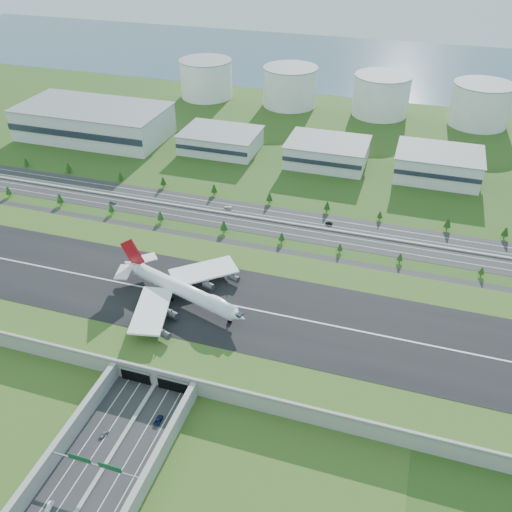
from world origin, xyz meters
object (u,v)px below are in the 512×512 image
(car_4, at_px, (113,202))
(car_7, at_px, (228,207))
(car_0, at_px, (104,434))
(fuel_tank_a, at_px, (206,79))
(boeing_747, at_px, (181,289))
(car_2, at_px, (159,420))
(car_5, at_px, (329,223))
(car_1, at_px, (49,507))

(car_4, height_order, car_7, car_4)
(car_0, relative_size, car_4, 0.86)
(fuel_tank_a, relative_size, boeing_747, 0.67)
(boeing_747, distance_m, car_2, 66.92)
(car_4, xyz_separation_m, car_7, (74.92, 16.91, -0.03))
(car_5, bearing_deg, car_0, -11.72)
(car_4, bearing_deg, car_5, -78.72)
(car_5, xyz_separation_m, car_7, (-66.67, 0.32, 0.00))
(car_0, bearing_deg, car_5, 92.79)
(fuel_tank_a, height_order, car_0, fuel_tank_a)
(boeing_747, bearing_deg, car_0, -72.11)
(fuel_tank_a, relative_size, car_0, 12.76)
(car_0, bearing_deg, fuel_tank_a, 124.94)
(car_4, bearing_deg, car_2, -140.18)
(car_1, height_order, car_2, car_1)
(car_0, height_order, car_4, car_4)
(car_0, relative_size, car_7, 0.76)
(fuel_tank_a, height_order, car_2, fuel_tank_a)
(car_2, relative_size, car_7, 0.97)
(car_1, bearing_deg, boeing_747, 80.36)
(boeing_747, relative_size, car_5, 16.38)
(boeing_747, distance_m, car_7, 107.14)
(boeing_747, xyz_separation_m, car_0, (0.30, -75.40, -13.93))
(car_0, relative_size, car_5, 0.86)
(fuel_tank_a, distance_m, car_2, 398.44)
(car_0, height_order, car_1, car_1)
(fuel_tank_a, xyz_separation_m, boeing_747, (112.35, -313.25, -2.78))
(car_0, distance_m, car_7, 181.24)
(car_2, bearing_deg, car_7, -80.11)
(car_2, distance_m, car_7, 171.37)
(car_7, bearing_deg, car_4, -76.77)
(car_4, bearing_deg, car_1, -151.21)
(car_1, distance_m, car_7, 212.65)
(car_2, height_order, car_4, car_4)
(fuel_tank_a, bearing_deg, car_0, -73.84)
(car_1, distance_m, car_5, 218.68)
(car_0, bearing_deg, car_4, 137.55)
(car_1, height_order, car_5, car_1)
(boeing_747, relative_size, car_1, 16.16)
(car_1, height_order, car_4, car_4)
(fuel_tank_a, distance_m, boeing_747, 332.80)
(boeing_747, distance_m, car_5, 117.87)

